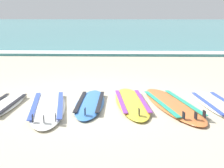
{
  "coord_description": "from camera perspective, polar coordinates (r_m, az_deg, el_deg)",
  "views": [
    {
      "loc": [
        0.58,
        -6.17,
        1.69
      ],
      "look_at": [
        0.39,
        0.34,
        0.25
      ],
      "focal_mm": 52.58,
      "sensor_mm": 36.0,
      "label": 1
    }
  ],
  "objects": [
    {
      "name": "surfboard_4",
      "position": [
        6.13,
        3.44,
        -3.21
      ],
      "size": [
        0.8,
        2.31,
        0.18
      ],
      "color": "yellow",
      "rests_on": "ground"
    },
    {
      "name": "ground_plane",
      "position": [
        6.42,
        -3.56,
        -2.81
      ],
      "size": [
        80.0,
        80.0,
        0.0
      ],
      "primitive_type": "plane",
      "color": "#B7AD93"
    },
    {
      "name": "wave_foam_strip",
      "position": [
        13.15,
        -0.85,
        5.32
      ],
      "size": [
        80.0,
        0.94,
        0.11
      ],
      "primitive_type": "cube",
      "color": "white",
      "rests_on": "ground"
    },
    {
      "name": "surfboard_2",
      "position": [
        5.97,
        -11.14,
        -3.85
      ],
      "size": [
        1.03,
        2.57,
        0.18
      ],
      "color": "white",
      "rests_on": "ground"
    },
    {
      "name": "surfboard_3",
      "position": [
        6.08,
        -3.81,
        -3.35
      ],
      "size": [
        0.52,
        2.05,
        0.18
      ],
      "color": "#3875CC",
      "rests_on": "ground"
    },
    {
      "name": "surfboard_5",
      "position": [
        6.1,
        10.41,
        -3.48
      ],
      "size": [
        1.17,
        2.57,
        0.18
      ],
      "color": "orange",
      "rests_on": "ground"
    },
    {
      "name": "sea",
      "position": [
        42.61,
        0.93,
        10.24
      ],
      "size": [
        80.0,
        60.0,
        0.1
      ],
      "primitive_type": "cube",
      "color": "teal",
      "rests_on": "ground"
    },
    {
      "name": "surfboard_6",
      "position": [
        6.29,
        17.78,
        -3.39
      ],
      "size": [
        0.78,
        2.19,
        0.18
      ],
      "color": "silver",
      "rests_on": "ground"
    },
    {
      "name": "surfboard_1",
      "position": [
        6.24,
        -18.42,
        -3.55
      ],
      "size": [
        0.57,
        2.0,
        0.18
      ],
      "color": "white",
      "rests_on": "ground"
    }
  ]
}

